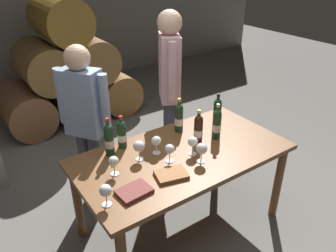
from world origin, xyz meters
The scene contains 21 objects.
ground_plane centered at (0.00, 0.00, 0.00)m, with size 14.00×14.00×0.00m, color #66635E.
cellar_back_wall centered at (0.00, 4.20, 1.40)m, with size 10.00×0.24×2.80m, color gray.
barrel_stack centered at (0.00, 2.60, 0.66)m, with size 1.86×0.90×1.69m.
dining_table centered at (0.00, 0.00, 0.67)m, with size 1.70×0.90×0.76m.
wine_bottle_0 centered at (0.18, 0.30, 0.89)m, with size 0.07×0.07×0.31m.
wine_bottle_1 centered at (-0.48, 0.30, 0.90)m, with size 0.07×0.07×0.32m.
wine_bottle_2 centered at (-0.35, 0.35, 0.88)m, with size 0.07×0.07×0.28m.
wine_bottle_3 centered at (0.53, 0.19, 0.89)m, with size 0.07×0.07×0.31m.
wine_bottle_4 centered at (0.19, 0.05, 0.89)m, with size 0.07×0.07×0.30m.
wine_bottle_5 centered at (0.37, 0.02, 0.90)m, with size 0.07×0.07×0.32m.
wine_glass_0 centered at (-0.17, 0.11, 0.87)m, with size 0.08×0.08×0.15m.
wine_glass_1 centered at (-0.33, 0.11, 0.87)m, with size 0.09×0.09×0.16m.
wine_glass_2 centered at (-0.76, -0.21, 0.87)m, with size 0.08×0.08×0.15m.
wine_glass_3 centered at (-0.15, -0.04, 0.86)m, with size 0.07×0.07×0.15m.
wine_glass_4 centered at (0.04, -0.18, 0.87)m, with size 0.09×0.09×0.16m.
wine_glass_5 centered at (-0.57, 0.05, 0.87)m, with size 0.07×0.07×0.15m.
wine_glass_6 centered at (0.05, -0.06, 0.87)m, with size 0.08×0.08×0.15m.
tasting_notebook centered at (-0.25, -0.20, 0.77)m, with size 0.22×0.16×0.03m, color #936038.
leather_ledger centered at (-0.56, -0.21, 0.77)m, with size 0.22×0.16×0.03m, color brown.
sommelier_presenting centered at (0.40, 0.75, 1.04)m, with size 0.31×0.45×1.72m.
taster_seated_left centered at (-0.50, 0.72, 0.92)m, with size 0.33×0.42×1.54m.
Camera 1 is at (-1.36, -1.75, 2.19)m, focal length 35.49 mm.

